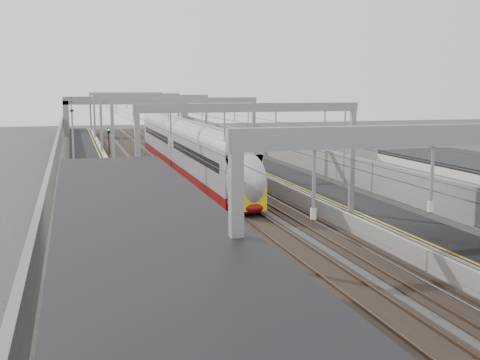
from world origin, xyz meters
TOP-DOWN VIEW (x-y plane):
  - platform_left at (-8.00, 45.00)m, footprint 4.00×120.00m
  - platform_right at (8.00, 45.00)m, footprint 4.00×120.00m
  - tracks at (0.00, 45.00)m, footprint 11.40×140.00m
  - overhead_line at (0.00, 51.62)m, footprint 13.00×140.00m
  - canopy_left at (-8.02, 2.99)m, footprint 4.40×30.00m
  - overbridge at (0.00, 100.00)m, footprint 22.00×2.20m
  - wall_left at (-11.20, 45.00)m, footprint 0.30×120.00m
  - wall_right at (11.20, 45.00)m, footprint 0.30×120.00m
  - train at (1.50, 48.75)m, footprint 2.67×48.70m
  - signal_green at (-5.20, 66.85)m, footprint 0.32×0.32m
  - signal_red_near at (3.20, 72.13)m, footprint 0.32×0.32m
  - signal_red_far at (5.40, 73.30)m, footprint 0.32×0.32m

SIDE VIEW (x-z plane):
  - tracks at x=0.00m, z-range -0.05..0.15m
  - platform_left at x=-8.00m, z-range 0.00..1.00m
  - platform_right at x=8.00m, z-range 0.00..1.00m
  - wall_left at x=-11.20m, z-range 0.00..3.20m
  - wall_right at x=11.20m, z-range 0.00..3.20m
  - train at x=1.50m, z-range -0.04..4.19m
  - signal_green at x=-5.20m, z-range 0.68..4.15m
  - signal_red_near at x=3.20m, z-range 0.68..4.15m
  - signal_red_far at x=5.40m, z-range 0.68..4.15m
  - canopy_left at x=-8.02m, z-range 2.97..7.21m
  - overbridge at x=0.00m, z-range 1.86..8.76m
  - overhead_line at x=0.00m, z-range 2.84..9.44m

